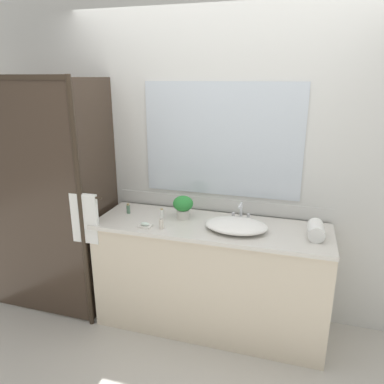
% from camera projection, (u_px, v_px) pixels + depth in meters
% --- Properties ---
extents(ground_plane, '(8.00, 8.00, 0.00)m').
position_uv_depth(ground_plane, '(209.00, 324.00, 3.05)').
color(ground_plane, '#B7B2A8').
extents(wall_back_with_mirror, '(4.40, 0.06, 2.60)m').
position_uv_depth(wall_back_with_mirror, '(222.00, 164.00, 2.98)').
color(wall_back_with_mirror, silver).
rests_on(wall_back_with_mirror, ground_plane).
extents(vanity_cabinet, '(1.80, 0.58, 0.90)m').
position_uv_depth(vanity_cabinet, '(210.00, 276.00, 2.93)').
color(vanity_cabinet, beige).
rests_on(vanity_cabinet, ground_plane).
extents(shower_enclosure, '(1.20, 0.59, 2.00)m').
position_uv_depth(shower_enclosure, '(52.00, 202.00, 2.92)').
color(shower_enclosure, '#2D2319').
rests_on(shower_enclosure, ground_plane).
extents(sink_basin, '(0.46, 0.33, 0.08)m').
position_uv_depth(sink_basin, '(236.00, 225.00, 2.68)').
color(sink_basin, white).
rests_on(sink_basin, vanity_cabinet).
extents(faucet, '(0.17, 0.13, 0.15)m').
position_uv_depth(faucet, '(241.00, 215.00, 2.86)').
color(faucet, silver).
rests_on(faucet, vanity_cabinet).
extents(potted_plant, '(0.16, 0.16, 0.19)m').
position_uv_depth(potted_plant, '(183.00, 206.00, 2.88)').
color(potted_plant, beige).
rests_on(potted_plant, vanity_cabinet).
extents(soap_dish, '(0.10, 0.07, 0.04)m').
position_uv_depth(soap_dish, '(145.00, 225.00, 2.74)').
color(soap_dish, silver).
rests_on(soap_dish, vanity_cabinet).
extents(amenity_bottle_shampoo, '(0.03, 0.03, 0.09)m').
position_uv_depth(amenity_bottle_shampoo, '(162.00, 214.00, 2.88)').
color(amenity_bottle_shampoo, white).
rests_on(amenity_bottle_shampoo, vanity_cabinet).
extents(amenity_bottle_conditioner, '(0.03, 0.03, 0.09)m').
position_uv_depth(amenity_bottle_conditioner, '(128.00, 209.00, 3.01)').
color(amenity_bottle_conditioner, '#4C7056').
rests_on(amenity_bottle_conditioner, vanity_cabinet).
extents(amenity_bottle_body_wash, '(0.03, 0.03, 0.08)m').
position_uv_depth(amenity_bottle_body_wash, '(161.00, 224.00, 2.70)').
color(amenity_bottle_body_wash, silver).
rests_on(amenity_bottle_body_wash, vanity_cabinet).
extents(rolled_towel_near_edge, '(0.12, 0.20, 0.11)m').
position_uv_depth(rolled_towel_near_edge, '(316.00, 230.00, 2.54)').
color(rolled_towel_near_edge, white).
rests_on(rolled_towel_near_edge, vanity_cabinet).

